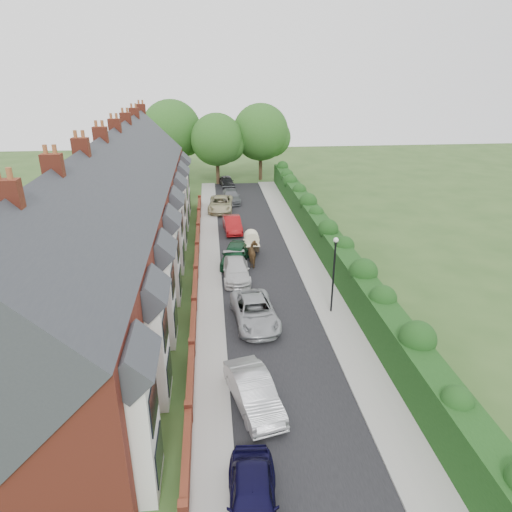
{
  "coord_description": "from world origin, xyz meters",
  "views": [
    {
      "loc": [
        -3.99,
        -21.15,
        14.63
      ],
      "look_at": [
        -0.98,
        8.7,
        2.2
      ],
      "focal_mm": 32.0,
      "sensor_mm": 36.0,
      "label": 1
    }
  ],
  "objects_px": {
    "car_red": "(232,224)",
    "horse_cart": "(252,241)",
    "car_silver_b": "(255,312)",
    "car_green": "(235,254)",
    "car_navy": "(253,499)",
    "car_black": "(227,182)",
    "car_beige": "(221,204)",
    "car_grey": "(231,196)",
    "car_white": "(236,270)",
    "horse": "(254,255)",
    "car_silver_a": "(254,392)",
    "lamppost": "(334,266)"
  },
  "relations": [
    {
      "from": "car_red",
      "to": "horse_cart",
      "type": "height_order",
      "value": "horse_cart"
    },
    {
      "from": "car_silver_b",
      "to": "car_green",
      "type": "xyz_separation_m",
      "value": [
        -0.66,
        9.33,
        0.05
      ]
    },
    {
      "from": "car_navy",
      "to": "car_green",
      "type": "bearing_deg",
      "value": 91.97
    },
    {
      "from": "horse_cart",
      "to": "car_black",
      "type": "bearing_deg",
      "value": 92.6
    },
    {
      "from": "car_beige",
      "to": "car_grey",
      "type": "height_order",
      "value": "car_beige"
    },
    {
      "from": "car_black",
      "to": "car_navy",
      "type": "bearing_deg",
      "value": -98.52
    },
    {
      "from": "car_beige",
      "to": "car_navy",
      "type": "bearing_deg",
      "value": -84.91
    },
    {
      "from": "car_white",
      "to": "horse_cart",
      "type": "bearing_deg",
      "value": 70.38
    },
    {
      "from": "car_grey",
      "to": "car_black",
      "type": "xyz_separation_m",
      "value": [
        -0.17,
        7.47,
        -0.0
      ]
    },
    {
      "from": "car_silver_b",
      "to": "car_red",
      "type": "relative_size",
      "value": 1.23
    },
    {
      "from": "car_red",
      "to": "car_black",
      "type": "height_order",
      "value": "car_red"
    },
    {
      "from": "car_black",
      "to": "car_silver_b",
      "type": "bearing_deg",
      "value": -96.78
    },
    {
      "from": "car_white",
      "to": "car_black",
      "type": "distance_m",
      "value": 28.46
    },
    {
      "from": "car_red",
      "to": "car_beige",
      "type": "xyz_separation_m",
      "value": [
        -0.91,
        7.05,
        0.04
      ]
    },
    {
      "from": "car_white",
      "to": "car_black",
      "type": "relative_size",
      "value": 1.17
    },
    {
      "from": "car_beige",
      "to": "horse",
      "type": "height_order",
      "value": "horse"
    },
    {
      "from": "car_grey",
      "to": "car_navy",
      "type": "bearing_deg",
      "value": -94.31
    },
    {
      "from": "car_green",
      "to": "car_silver_a",
      "type": "bearing_deg",
      "value": -77.32
    },
    {
      "from": "car_beige",
      "to": "car_black",
      "type": "bearing_deg",
      "value": 89.07
    },
    {
      "from": "car_navy",
      "to": "horse_cart",
      "type": "xyz_separation_m",
      "value": [
        2.18,
        24.24,
        0.43
      ]
    },
    {
      "from": "car_red",
      "to": "car_grey",
      "type": "bearing_deg",
      "value": 84.2
    },
    {
      "from": "car_silver_b",
      "to": "car_green",
      "type": "relative_size",
      "value": 1.15
    },
    {
      "from": "car_navy",
      "to": "horse_cart",
      "type": "bearing_deg",
      "value": 88.61
    },
    {
      "from": "car_silver_b",
      "to": "car_beige",
      "type": "relative_size",
      "value": 0.98
    },
    {
      "from": "car_red",
      "to": "horse_cart",
      "type": "relative_size",
      "value": 1.54
    },
    {
      "from": "lamppost",
      "to": "car_black",
      "type": "relative_size",
      "value": 1.25
    },
    {
      "from": "car_red",
      "to": "horse_cart",
      "type": "distance_m",
      "value": 6.08
    },
    {
      "from": "car_silver_b",
      "to": "car_black",
      "type": "xyz_separation_m",
      "value": [
        -0.27,
        34.98,
        -0.05
      ]
    },
    {
      "from": "car_navy",
      "to": "car_black",
      "type": "bearing_deg",
      "value": 92.45
    },
    {
      "from": "car_navy",
      "to": "car_grey",
      "type": "relative_size",
      "value": 0.91
    },
    {
      "from": "horse",
      "to": "horse_cart",
      "type": "relative_size",
      "value": 0.73
    },
    {
      "from": "car_navy",
      "to": "car_beige",
      "type": "distance_m",
      "value": 37.2
    },
    {
      "from": "car_silver_b",
      "to": "car_beige",
      "type": "bearing_deg",
      "value": 88.44
    },
    {
      "from": "car_silver_a",
      "to": "horse",
      "type": "height_order",
      "value": "horse"
    },
    {
      "from": "horse_cart",
      "to": "lamppost",
      "type": "bearing_deg",
      "value": -68.16
    },
    {
      "from": "car_white",
      "to": "horse",
      "type": "bearing_deg",
      "value": 55.71
    },
    {
      "from": "car_navy",
      "to": "horse",
      "type": "height_order",
      "value": "horse"
    },
    {
      "from": "car_beige",
      "to": "horse",
      "type": "xyz_separation_m",
      "value": [
        2.22,
        -15.21,
        0.11
      ]
    },
    {
      "from": "car_red",
      "to": "horse",
      "type": "relative_size",
      "value": 2.12
    },
    {
      "from": "car_silver_a",
      "to": "car_red",
      "type": "distance_m",
      "value": 24.56
    },
    {
      "from": "car_green",
      "to": "horse",
      "type": "relative_size",
      "value": 2.26
    },
    {
      "from": "car_silver_a",
      "to": "horse_cart",
      "type": "distance_m",
      "value": 18.71
    },
    {
      "from": "car_green",
      "to": "car_black",
      "type": "distance_m",
      "value": 25.66
    },
    {
      "from": "car_beige",
      "to": "car_silver_a",
      "type": "bearing_deg",
      "value": -83.85
    },
    {
      "from": "car_green",
      "to": "car_white",
      "type": "bearing_deg",
      "value": -79.11
    },
    {
      "from": "car_beige",
      "to": "horse",
      "type": "bearing_deg",
      "value": -76.67
    },
    {
      "from": "horse",
      "to": "car_silver_a",
      "type": "bearing_deg",
      "value": 80.41
    },
    {
      "from": "car_white",
      "to": "car_beige",
      "type": "bearing_deg",
      "value": 91.33
    },
    {
      "from": "car_beige",
      "to": "car_black",
      "type": "relative_size",
      "value": 1.34
    },
    {
      "from": "car_green",
      "to": "car_grey",
      "type": "distance_m",
      "value": 18.19
    }
  ]
}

